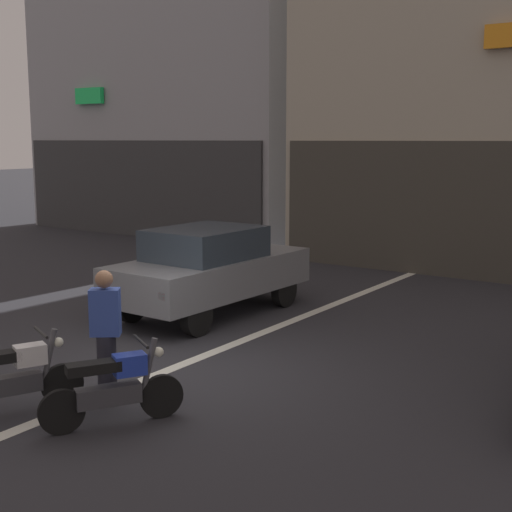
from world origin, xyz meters
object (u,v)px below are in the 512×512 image
Objects in this scene: car_grey_crossing_near at (209,268)px; person_by_motorcycles at (106,335)px; car_silver_down_street at (510,221)px; motorcycle_blue_row_left_mid at (114,387)px; motorcycle_white_row_leftmost at (15,377)px.

person_by_motorcycles is (1.73, -4.24, -0.03)m from car_grey_crossing_near.
motorcycle_blue_row_left_mid is at bearing -90.56° from car_silver_down_street.
car_silver_down_street is at bearing 85.10° from motorcycle_white_row_leftmost.
motorcycle_blue_row_left_mid is (2.34, -4.72, -0.43)m from car_grey_crossing_near.
motorcycle_blue_row_left_mid is (1.22, 0.41, 0.00)m from motorcycle_white_row_leftmost.
car_grey_crossing_near is 2.48× the size of person_by_motorcycles.
motorcycle_white_row_leftmost is 1.16m from person_by_motorcycles.
motorcycle_white_row_leftmost is at bearing -94.90° from car_silver_down_street.
car_grey_crossing_near reaches higher than motorcycle_blue_row_left_mid.
motorcycle_white_row_leftmost is at bearing -161.29° from motorcycle_blue_row_left_mid.
car_silver_down_street is 2.71× the size of motorcycle_white_row_leftmost.
car_silver_down_street is at bearing 77.17° from car_grey_crossing_near.
car_grey_crossing_near is at bearing 112.18° from person_by_motorcycles.
car_grey_crossing_near is at bearing 116.35° from motorcycle_blue_row_left_mid.
car_grey_crossing_near and car_silver_down_street have the same top height.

